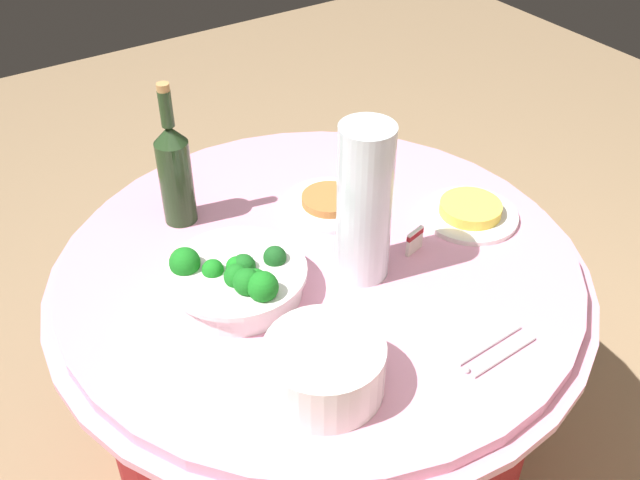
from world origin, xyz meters
TOP-DOWN VIEW (x-y plane):
  - ground_plane at (0.00, 0.00)m, footprint 6.00×6.00m
  - buffet_table at (0.00, 0.00)m, footprint 1.16×1.16m
  - broccoli_bowl at (0.20, 0.00)m, footprint 0.28×0.28m
  - plate_stack at (0.19, 0.30)m, footprint 0.21×0.21m
  - wine_bottle at (0.19, -0.29)m, footprint 0.07×0.07m
  - decorative_fruit_vase at (-0.05, 0.08)m, footprint 0.11×0.11m
  - serving_tongs at (-0.11, 0.41)m, footprint 0.17×0.05m
  - food_plate_peanuts at (-0.12, -0.15)m, footprint 0.22×0.22m
  - food_plate_fried_egg at (-0.37, 0.06)m, footprint 0.22×0.22m
  - label_placard_front at (-0.28, -0.28)m, footprint 0.05×0.03m
  - label_placard_mid at (-0.18, 0.09)m, footprint 0.05×0.02m

SIDE VIEW (x-z plane):
  - ground_plane at x=0.00m, z-range 0.00..0.00m
  - buffet_table at x=0.00m, z-range 0.01..0.75m
  - serving_tongs at x=-0.11m, z-range 0.74..0.75m
  - food_plate_peanuts at x=-0.12m, z-range 0.74..0.77m
  - food_plate_fried_egg at x=-0.37m, z-range 0.74..0.77m
  - label_placard_front at x=-0.28m, z-range 0.74..0.80m
  - label_placard_mid at x=-0.18m, z-range 0.74..0.80m
  - broccoli_bowl at x=0.20m, z-range 0.73..0.84m
  - plate_stack at x=0.19m, z-range 0.74..0.84m
  - wine_bottle at x=0.19m, z-range 0.70..1.04m
  - decorative_fruit_vase at x=-0.05m, z-range 0.72..1.06m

